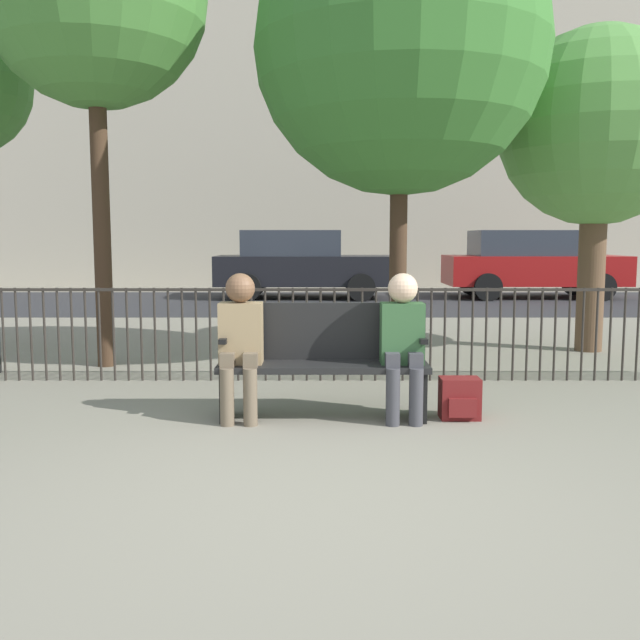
% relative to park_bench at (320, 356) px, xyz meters
% --- Properties ---
extents(ground_plane, '(80.00, 80.00, 0.00)m').
position_rel_park_bench_xyz_m(ground_plane, '(0.00, -1.80, -0.49)').
color(ground_plane, gray).
extents(park_bench, '(1.68, 0.45, 0.92)m').
position_rel_park_bench_xyz_m(park_bench, '(0.00, 0.00, 0.00)').
color(park_bench, black).
rests_on(park_bench, ground).
extents(seated_person_0, '(0.34, 0.39, 1.17)m').
position_rel_park_bench_xyz_m(seated_person_0, '(-0.66, -0.13, 0.18)').
color(seated_person_0, brown).
rests_on(seated_person_0, ground).
extents(seated_person_1, '(0.34, 0.39, 1.17)m').
position_rel_park_bench_xyz_m(seated_person_1, '(0.63, -0.13, 0.18)').
color(seated_person_1, '#3D3D42').
rests_on(seated_person_1, ground).
extents(backpack, '(0.32, 0.25, 0.33)m').
position_rel_park_bench_xyz_m(backpack, '(1.10, -0.09, -0.33)').
color(backpack, maroon).
rests_on(backpack, ground).
extents(fence_railing, '(9.01, 0.03, 0.95)m').
position_rel_park_bench_xyz_m(fence_railing, '(-0.02, 1.45, 0.07)').
color(fence_railing, '#2D2823').
rests_on(fence_railing, ground).
extents(tree_0, '(3.19, 3.19, 5.10)m').
position_rel_park_bench_xyz_m(tree_0, '(0.85, 2.29, 3.01)').
color(tree_0, '#422D1E').
rests_on(tree_0, ground).
extents(tree_2, '(2.44, 2.44, 4.04)m').
position_rel_park_bench_xyz_m(tree_2, '(3.44, 3.39, 2.30)').
color(tree_2, brown).
rests_on(tree_2, ground).
extents(street_surface, '(24.00, 6.00, 0.01)m').
position_rel_park_bench_xyz_m(street_surface, '(0.00, 10.20, -0.49)').
color(street_surface, '#2B2B2D').
rests_on(street_surface, ground).
extents(parked_car_0, '(4.20, 1.94, 1.62)m').
position_rel_park_bench_xyz_m(parked_car_0, '(5.04, 11.45, 0.35)').
color(parked_car_0, maroon).
rests_on(parked_car_0, ground).
extents(parked_car_1, '(4.20, 1.94, 1.62)m').
position_rel_park_bench_xyz_m(parked_car_1, '(-0.48, 11.36, 0.35)').
color(parked_car_1, black).
rests_on(parked_car_1, ground).
extents(building_facade, '(20.00, 6.00, 13.34)m').
position_rel_park_bench_xyz_m(building_facade, '(0.00, 18.20, 6.18)').
color(building_facade, '#B2A893').
rests_on(building_facade, ground).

